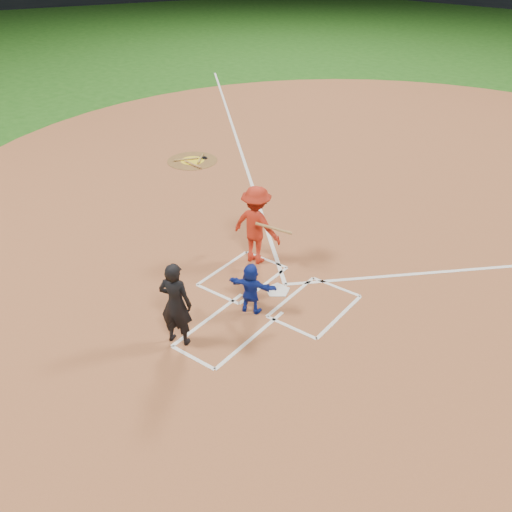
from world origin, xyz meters
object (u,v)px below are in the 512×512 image
Objects in this scene: on_deck_circle at (192,161)px; batter_at_plate at (256,225)px; catcher at (251,288)px; home_plate at (277,290)px; umpire at (176,304)px.

batter_at_plate is at bearing -34.47° from on_deck_circle.
catcher is at bearing -39.47° from on_deck_circle.
on_deck_circle is at bearing -34.25° from home_plate.
catcher is at bearing 88.68° from home_plate.
home_plate is 8.18m from on_deck_circle.
home_plate is at bearing -120.41° from umpire.
catcher is 2.08m from batter_at_plate.
batter_at_plate reaches higher than on_deck_circle.
home_plate is at bearing -107.77° from catcher.
batter_at_plate is (5.60, -3.85, 0.96)m from on_deck_circle.
catcher is at bearing -126.28° from umpire.
umpire is at bearing 77.91° from home_plate.
batter_at_plate is (-1.16, 0.76, 0.96)m from home_plate.
on_deck_circle is at bearing -55.92° from catcher.
home_plate is 0.31× the size of batter_at_plate.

